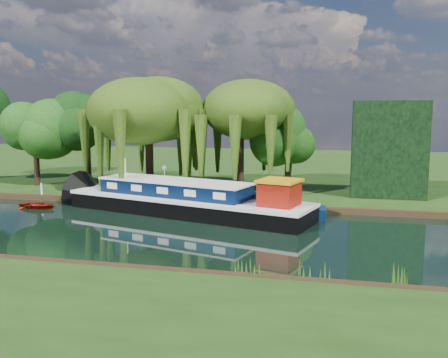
# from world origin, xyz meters

# --- Properties ---
(ground) EXTENTS (120.00, 120.00, 0.00)m
(ground) POSITION_xyz_m (0.00, 0.00, 0.00)
(ground) COLOR black
(far_bank) EXTENTS (120.00, 52.00, 0.45)m
(far_bank) POSITION_xyz_m (0.00, 34.00, 0.23)
(far_bank) COLOR #1B360E
(far_bank) RESTS_ON ground
(dutch_barge) EXTENTS (19.71, 9.39, 4.06)m
(dutch_barge) POSITION_xyz_m (4.11, 5.52, 1.01)
(dutch_barge) COLOR black
(dutch_barge) RESTS_ON ground
(narrowboat) EXTENTS (11.96, 2.11, 1.74)m
(narrowboat) POSITION_xyz_m (8.21, 6.18, 0.62)
(narrowboat) COLOR navy
(narrowboat) RESTS_ON ground
(red_dinghy) EXTENTS (3.31, 2.53, 0.64)m
(red_dinghy) POSITION_xyz_m (-8.15, 5.01, 0.00)
(red_dinghy) COLOR maroon
(red_dinghy) RESTS_ON ground
(willow_left) EXTENTS (8.02, 8.02, 9.61)m
(willow_left) POSITION_xyz_m (-1.29, 11.64, 7.43)
(willow_left) COLOR black
(willow_left) RESTS_ON far_bank
(willow_right) EXTENTS (7.41, 7.41, 9.02)m
(willow_right) POSITION_xyz_m (6.47, 13.45, 7.03)
(willow_right) COLOR black
(willow_right) RESTS_ON far_bank
(tree_far_left) EXTENTS (4.93, 4.93, 7.95)m
(tree_far_left) POSITION_xyz_m (-13.34, 12.91, 5.90)
(tree_far_left) COLOR black
(tree_far_left) RESTS_ON far_bank
(tree_far_mid) EXTENTS (5.02, 5.02, 8.21)m
(tree_far_mid) POSITION_xyz_m (-9.12, 15.15, 6.11)
(tree_far_mid) COLOR black
(tree_far_mid) RESTS_ON far_bank
(tree_far_right) EXTENTS (4.06, 4.06, 6.64)m
(tree_far_right) POSITION_xyz_m (10.50, 15.09, 5.03)
(tree_far_right) COLOR black
(tree_far_right) RESTS_ON far_bank
(conifer_hedge) EXTENTS (6.00, 3.00, 8.00)m
(conifer_hedge) POSITION_xyz_m (19.00, 14.00, 4.45)
(conifer_hedge) COLOR black
(conifer_hedge) RESTS_ON far_bank
(lamppost) EXTENTS (0.36, 0.36, 2.56)m
(lamppost) POSITION_xyz_m (0.50, 10.50, 2.42)
(lamppost) COLOR silver
(lamppost) RESTS_ON far_bank
(mooring_posts) EXTENTS (19.16, 0.16, 1.00)m
(mooring_posts) POSITION_xyz_m (-0.50, 8.40, 0.95)
(mooring_posts) COLOR silver
(mooring_posts) RESTS_ON far_bank
(reeds_near) EXTENTS (33.70, 1.50, 1.10)m
(reeds_near) POSITION_xyz_m (6.87, -7.57, 0.55)
(reeds_near) COLOR #204A13
(reeds_near) RESTS_ON ground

